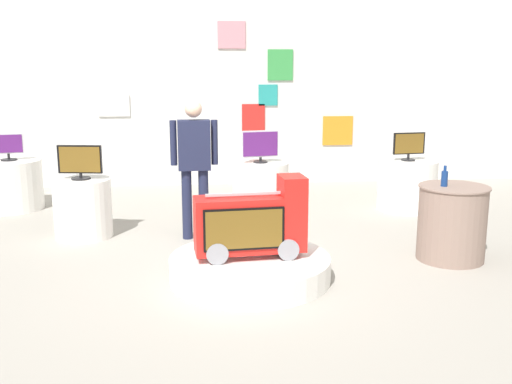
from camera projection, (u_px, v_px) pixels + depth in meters
ground_plane at (241, 271)px, 6.08m from camera, size 30.00×30.00×0.00m
back_wall_display at (219, 87)px, 10.18m from camera, size 12.45×0.13×3.38m
main_display_pedestal at (250, 268)px, 5.83m from camera, size 1.57×1.57×0.23m
novelty_firetruck_tv at (252, 225)px, 5.73m from camera, size 1.09×0.46×0.79m
display_pedestal_left_rear at (260, 187)px, 8.44m from camera, size 0.80×0.80×0.72m
tv_on_left_rear at (260, 145)px, 8.31m from camera, size 0.54×0.20×0.45m
display_pedestal_center_rear at (83, 208)px, 7.23m from camera, size 0.69×0.69×0.72m
tv_on_center_rear at (80, 162)px, 7.11m from camera, size 0.53×0.23×0.41m
display_pedestal_right_rear at (407, 185)px, 8.61m from camera, size 0.85×0.85×0.72m
tv_on_right_rear at (409, 145)px, 8.48m from camera, size 0.47×0.19×0.40m
display_pedestal_far_right at (11, 185)px, 8.63m from camera, size 0.88×0.88×0.72m
tv_on_far_right at (8, 146)px, 8.51m from camera, size 0.45×0.23×0.38m
side_table_round at (452, 222)px, 6.37m from camera, size 0.74×0.74×0.81m
bottle_on_side_table at (444, 178)px, 6.26m from camera, size 0.07×0.07×0.22m
shopper_browsing_near_truck at (194, 159)px, 7.04m from camera, size 0.56×0.21×1.66m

